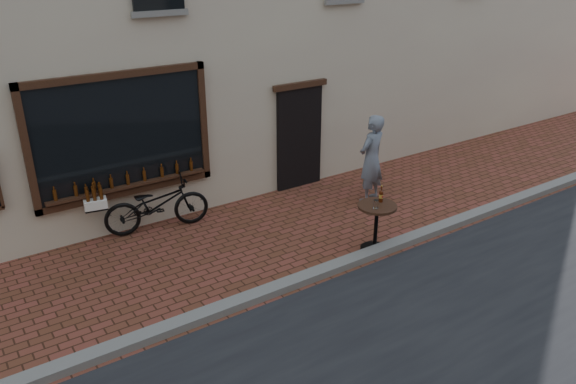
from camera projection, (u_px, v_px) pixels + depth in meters
ground at (325, 282)px, 8.90m from camera, size 90.00×90.00×0.00m
kerb at (317, 273)px, 9.03m from camera, size 90.00×0.25×0.12m
cargo_bicycle at (154, 204)px, 10.35m from camera, size 2.30×1.00×1.08m
bistro_table at (377, 218)px, 9.61m from camera, size 0.67×0.67×1.15m
pedestrian at (371, 159)px, 11.40m from camera, size 0.76×0.60×1.84m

